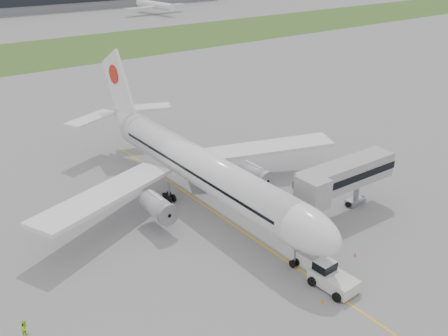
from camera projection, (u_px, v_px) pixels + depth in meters
ground at (216, 214)px, 67.44m from camera, size 600.00×600.00×0.00m
apron_markings at (239, 229)px, 63.79m from camera, size 70.00×70.00×0.04m
airliner at (195, 164)px, 68.64m from camera, size 48.13×53.95×17.88m
pushback_tug at (331, 277)px, 52.83m from camera, size 3.59×5.14×2.57m
jet_bridge at (341, 177)px, 64.70m from camera, size 16.55×4.72×7.64m
safety_cone_left at (322, 301)px, 50.70m from camera, size 0.35×0.35×0.49m
safety_cone_right at (355, 255)px, 58.19m from camera, size 0.35×0.35×0.48m
ground_crew_near at (329, 278)px, 53.20m from camera, size 0.64×0.46×1.64m
ground_crew_far at (25, 328)px, 46.16m from camera, size 1.13×1.09×1.84m
distant_aircraft_right at (156, 14)px, 252.21m from camera, size 35.69×32.07×12.80m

